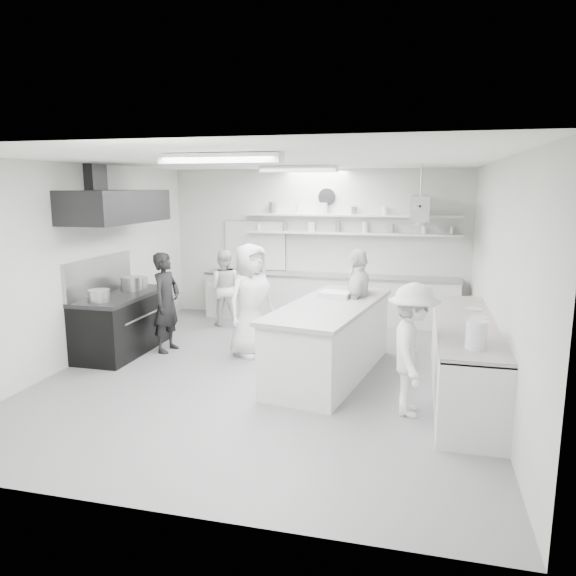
% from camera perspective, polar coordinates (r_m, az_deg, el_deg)
% --- Properties ---
extents(floor, '(6.00, 7.00, 0.02)m').
position_cam_1_polar(floor, '(7.90, -1.90, -9.01)').
color(floor, gray).
rests_on(floor, ground).
extents(ceiling, '(6.00, 7.00, 0.02)m').
position_cam_1_polar(ceiling, '(7.44, -2.04, 13.45)').
color(ceiling, white).
rests_on(ceiling, wall_back).
extents(wall_back, '(6.00, 0.04, 3.00)m').
position_cam_1_polar(wall_back, '(10.90, 3.10, 4.64)').
color(wall_back, silver).
rests_on(wall_back, floor).
extents(wall_front, '(6.00, 0.04, 3.00)m').
position_cam_1_polar(wall_front, '(4.34, -14.79, -5.12)').
color(wall_front, silver).
rests_on(wall_front, floor).
extents(wall_left, '(0.04, 7.00, 3.00)m').
position_cam_1_polar(wall_left, '(8.82, -21.08, 2.48)').
color(wall_left, silver).
rests_on(wall_left, floor).
extents(wall_right, '(0.04, 7.00, 3.00)m').
position_cam_1_polar(wall_right, '(7.30, 21.31, 0.88)').
color(wall_right, silver).
rests_on(wall_right, floor).
extents(stove, '(0.80, 1.80, 0.90)m').
position_cam_1_polar(stove, '(9.13, -17.14, -3.74)').
color(stove, black).
rests_on(stove, floor).
extents(exhaust_hood, '(0.85, 2.00, 0.50)m').
position_cam_1_polar(exhaust_hood, '(8.86, -17.82, 8.25)').
color(exhaust_hood, '#252526').
rests_on(exhaust_hood, wall_left).
extents(back_counter, '(5.00, 0.60, 0.92)m').
position_cam_1_polar(back_counter, '(10.72, 4.31, -1.12)').
color(back_counter, silver).
rests_on(back_counter, floor).
extents(shelf_lower, '(4.20, 0.26, 0.04)m').
position_cam_1_polar(shelf_lower, '(10.64, 6.70, 5.78)').
color(shelf_lower, silver).
rests_on(shelf_lower, wall_back).
extents(shelf_upper, '(4.20, 0.26, 0.04)m').
position_cam_1_polar(shelf_upper, '(10.61, 6.74, 7.66)').
color(shelf_upper, silver).
rests_on(shelf_upper, wall_back).
extents(pass_through_window, '(1.30, 0.04, 1.00)m').
position_cam_1_polar(pass_through_window, '(11.20, -3.49, 4.54)').
color(pass_through_window, black).
rests_on(pass_through_window, wall_back).
extents(wall_clock, '(0.32, 0.05, 0.32)m').
position_cam_1_polar(wall_clock, '(10.77, 4.17, 9.61)').
color(wall_clock, white).
rests_on(wall_clock, wall_back).
extents(right_counter, '(0.74, 3.30, 0.94)m').
position_cam_1_polar(right_counter, '(7.31, 18.21, -7.24)').
color(right_counter, silver).
rests_on(right_counter, floor).
extents(pot_rack, '(0.30, 1.60, 0.40)m').
position_cam_1_polar(pot_rack, '(9.55, 13.85, 8.29)').
color(pot_rack, '#A4A4A4').
rests_on(pot_rack, ceiling).
extents(light_fixture_front, '(1.30, 0.25, 0.10)m').
position_cam_1_polar(light_fixture_front, '(5.73, -7.14, 13.49)').
color(light_fixture_front, silver).
rests_on(light_fixture_front, ceiling).
extents(light_fixture_rear, '(1.30, 0.25, 0.10)m').
position_cam_1_polar(light_fixture_rear, '(9.18, 1.13, 12.51)').
color(light_fixture_rear, silver).
rests_on(light_fixture_rear, ceiling).
extents(prep_island, '(1.45, 2.81, 0.99)m').
position_cam_1_polar(prep_island, '(7.69, 4.44, -5.63)').
color(prep_island, silver).
rests_on(prep_island, floor).
extents(stove_pot, '(0.36, 0.36, 0.27)m').
position_cam_1_polar(stove_pot, '(9.30, -16.22, 0.34)').
color(stove_pot, '#A4A4A4').
rests_on(stove_pot, stove).
extents(cook_stove, '(0.45, 0.63, 1.62)m').
position_cam_1_polar(cook_stove, '(8.90, -12.78, -1.49)').
color(cook_stove, black).
rests_on(cook_stove, floor).
extents(cook_back, '(0.79, 0.66, 1.47)m').
position_cam_1_polar(cook_back, '(10.40, -6.84, 0.03)').
color(cook_back, silver).
rests_on(cook_back, floor).
extents(cook_island_left, '(0.94, 1.04, 1.79)m').
position_cam_1_polar(cook_island_left, '(8.47, -3.96, -1.29)').
color(cook_island_left, silver).
rests_on(cook_island_left, floor).
extents(cook_island_right, '(0.50, 1.05, 1.74)m').
position_cam_1_polar(cook_island_right, '(8.27, 7.40, -1.84)').
color(cook_island_right, silver).
rests_on(cook_island_right, floor).
extents(cook_right, '(0.62, 1.04, 1.57)m').
position_cam_1_polar(cook_right, '(6.45, 13.05, -6.41)').
color(cook_right, silver).
rests_on(cook_right, floor).
extents(bowl_island_a, '(0.26, 0.26, 0.06)m').
position_cam_1_polar(bowl_island_a, '(8.09, 5.02, -1.01)').
color(bowl_island_a, '#A4A4A4').
rests_on(bowl_island_a, prep_island).
extents(bowl_island_b, '(0.22, 0.22, 0.06)m').
position_cam_1_polar(bowl_island_b, '(7.13, 3.78, -2.60)').
color(bowl_island_b, silver).
rests_on(bowl_island_b, prep_island).
extents(bowl_right, '(0.26, 0.26, 0.05)m').
position_cam_1_polar(bowl_right, '(7.85, 19.05, -2.30)').
color(bowl_right, silver).
rests_on(bowl_right, right_counter).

